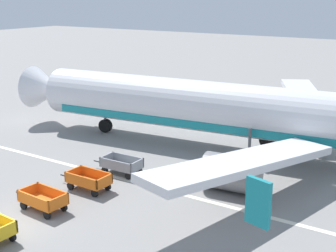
% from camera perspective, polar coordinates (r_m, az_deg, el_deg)
% --- Properties ---
extents(ground_plane, '(220.00, 220.00, 0.00)m').
position_cam_1_polar(ground_plane, '(25.08, -18.95, -11.37)').
color(ground_plane, gray).
extents(apron_stripe, '(120.00, 0.36, 0.01)m').
position_cam_1_polar(apron_stripe, '(30.06, -7.07, -5.99)').
color(apron_stripe, silver).
rests_on(apron_stripe, ground).
extents(airplane, '(37.67, 30.30, 11.34)m').
position_cam_1_polar(airplane, '(33.57, 8.72, 1.74)').
color(airplane, silver).
rests_on(airplane, ground).
extents(baggage_cart_third_in_row, '(3.59, 1.55, 1.07)m').
position_cam_1_polar(baggage_cart_third_in_row, '(25.94, -14.92, -8.62)').
color(baggage_cart_third_in_row, orange).
rests_on(baggage_cart_third_in_row, ground).
extents(baggage_cart_fourth_in_row, '(3.56, 1.43, 1.07)m').
position_cam_1_polar(baggage_cart_fourth_in_row, '(27.95, -9.61, -6.49)').
color(baggage_cart_fourth_in_row, orange).
rests_on(baggage_cart_fourth_in_row, ground).
extents(baggage_cart_far_end, '(3.56, 1.45, 1.07)m').
position_cam_1_polar(baggage_cart_far_end, '(30.10, -5.65, -4.69)').
color(baggage_cart_far_end, gray).
rests_on(baggage_cart_far_end, ground).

